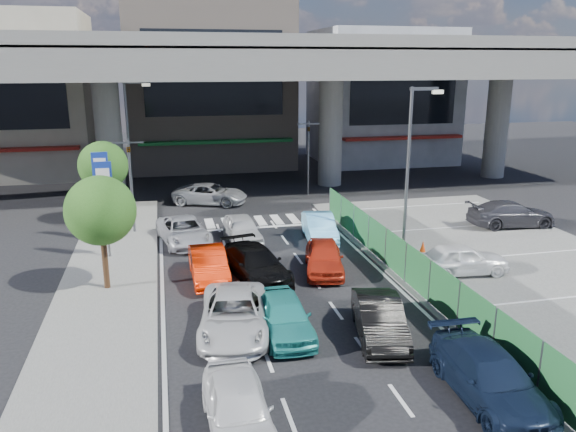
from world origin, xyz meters
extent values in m
plane|color=black|center=(0.00, 0.00, 0.00)|extent=(120.00, 120.00, 0.00)
cube|color=#595956|center=(11.00, 2.00, 0.03)|extent=(12.00, 28.00, 0.06)
cube|color=#595956|center=(-7.00, 4.00, 0.06)|extent=(4.00, 30.00, 0.12)
cylinder|color=slate|center=(-8.00, 22.00, 4.00)|extent=(1.80, 1.80, 8.00)
cylinder|color=slate|center=(8.00, 22.00, 4.00)|extent=(1.80, 1.80, 8.00)
cylinder|color=slate|center=(22.00, 22.00, 4.00)|extent=(1.80, 1.80, 8.00)
cube|color=slate|center=(0.00, 22.00, 9.00)|extent=(64.00, 14.00, 2.00)
cube|color=slate|center=(0.00, 15.20, 10.30)|extent=(64.00, 0.40, 0.90)
cube|color=slate|center=(0.00, 28.80, 10.30)|extent=(64.00, 0.40, 0.90)
cube|color=gray|center=(-16.00, 32.00, 6.50)|extent=(12.00, 10.00, 13.00)
cube|color=maroon|center=(-16.00, 26.90, 2.80)|extent=(10.80, 1.60, 0.25)
cube|color=gray|center=(0.00, 33.00, 7.50)|extent=(14.00, 10.00, 15.00)
cube|color=#156929|center=(0.00, 27.90, 2.80)|extent=(12.60, 1.60, 0.25)
cube|color=black|center=(0.00, 27.98, 8.25)|extent=(11.20, 0.10, 6.75)
cube|color=gray|center=(16.00, 32.00, 6.00)|extent=(12.00, 10.00, 12.00)
cube|color=maroon|center=(16.00, 26.90, 2.80)|extent=(10.80, 1.60, 0.25)
cube|color=black|center=(16.00, 26.98, 6.60)|extent=(9.60, 0.10, 5.40)
cylinder|color=#595B60|center=(-6.20, 12.00, 2.60)|extent=(0.14, 0.14, 5.20)
cube|color=#595B60|center=(-6.20, 12.00, 5.00)|extent=(1.60, 0.08, 0.08)
imported|color=black|center=(-6.20, 12.00, 4.70)|extent=(0.26, 1.24, 0.50)
cylinder|color=#595B60|center=(5.50, 19.00, 2.60)|extent=(0.14, 0.14, 5.20)
cube|color=#595B60|center=(5.50, 19.00, 5.00)|extent=(1.60, 0.08, 0.08)
imported|color=black|center=(5.50, 19.00, 4.70)|extent=(0.26, 1.24, 0.50)
cylinder|color=#595B60|center=(7.00, 6.00, 4.00)|extent=(0.16, 0.16, 8.00)
cube|color=#595B60|center=(7.60, 6.00, 7.90)|extent=(1.40, 0.15, 0.15)
cube|color=silver|center=(8.30, 6.00, 7.75)|extent=(0.50, 0.22, 0.18)
cylinder|color=#595B60|center=(-6.50, 18.00, 4.00)|extent=(0.16, 0.16, 8.00)
cube|color=#595B60|center=(-5.90, 18.00, 7.90)|extent=(1.40, 0.15, 0.15)
cube|color=silver|center=(-5.20, 18.00, 7.75)|extent=(0.50, 0.22, 0.18)
cylinder|color=#595B60|center=(-7.20, 8.00, 1.10)|extent=(0.10, 0.10, 2.20)
cube|color=navy|center=(-7.20, 8.00, 3.20)|extent=(0.80, 0.12, 3.00)
cube|color=white|center=(-7.20, 7.93, 3.20)|extent=(0.60, 0.02, 2.40)
cylinder|color=#595B60|center=(-7.60, 11.00, 1.10)|extent=(0.10, 0.10, 2.20)
cube|color=navy|center=(-7.60, 11.00, 3.20)|extent=(0.80, 0.12, 3.00)
cube|color=white|center=(-7.60, 10.93, 3.20)|extent=(0.60, 0.02, 2.40)
cylinder|color=#382314|center=(-7.00, 4.00, 1.20)|extent=(0.24, 0.24, 2.40)
sphere|color=#1F4B15|center=(-7.00, 4.00, 3.40)|extent=(2.80, 2.80, 2.80)
cylinder|color=#382314|center=(-7.80, 14.50, 1.20)|extent=(0.24, 0.24, 2.40)
sphere|color=#1F4B15|center=(-7.80, 14.50, 3.40)|extent=(2.80, 2.80, 2.80)
imported|color=silver|center=(-2.99, -6.37, 0.69)|extent=(1.69, 4.07, 1.38)
imported|color=black|center=(4.00, -6.48, 0.69)|extent=(2.08, 4.81, 1.38)
imported|color=silver|center=(-2.39, -0.95, 0.69)|extent=(3.02, 5.26, 1.38)
imported|color=teal|center=(-0.70, -1.41, 0.69)|extent=(1.69, 4.07, 1.38)
imported|color=black|center=(2.37, -2.40, 0.69)|extent=(2.31, 4.40, 1.38)
imported|color=red|center=(-2.80, 4.24, 0.69)|extent=(1.54, 4.19, 1.37)
imported|color=black|center=(-0.80, 3.88, 0.69)|extent=(2.92, 5.06, 1.38)
imported|color=red|center=(2.30, 4.04, 0.69)|extent=(2.49, 4.31, 1.38)
imported|color=#ACAEB4|center=(-3.62, 9.65, 0.66)|extent=(2.99, 5.03, 1.31)
imported|color=silver|center=(-0.63, 9.19, 0.69)|extent=(1.88, 4.14, 1.38)
imported|color=#61BBF2|center=(3.40, 8.65, 0.69)|extent=(1.97, 4.34, 1.38)
imported|color=#989A9E|center=(-1.52, 17.78, 0.68)|extent=(5.35, 3.86, 1.35)
imported|color=white|center=(8.13, 2.34, 0.75)|extent=(4.14, 1.92, 1.37)
imported|color=#333338|center=(14.70, 8.55, 0.78)|extent=(5.08, 2.37, 1.43)
cone|color=#F0450D|center=(7.57, 5.03, 0.42)|extent=(0.44, 0.44, 0.72)
camera|label=1|loc=(-4.49, -18.66, 9.07)|focal=35.00mm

